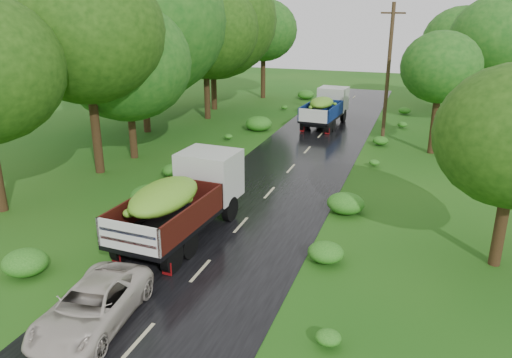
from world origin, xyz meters
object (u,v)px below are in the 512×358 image
at_px(truck_near, 185,196).
at_px(car, 92,306).
at_px(truck_far, 326,106).
at_px(utility_pole, 388,72).

xyz_separation_m(truck_near, car, (0.16, -6.34, -0.99)).
bearing_deg(truck_far, truck_near, -89.52).
bearing_deg(truck_near, car, -85.06).
bearing_deg(utility_pole, truck_far, 154.98).
xyz_separation_m(car, utility_pole, (5.85, 23.96, 3.93)).
bearing_deg(car, truck_near, 85.53).
bearing_deg(utility_pole, car, -94.94).
height_order(truck_near, utility_pole, utility_pole).
height_order(truck_far, car, truck_far).
height_order(truck_near, car, truck_near).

